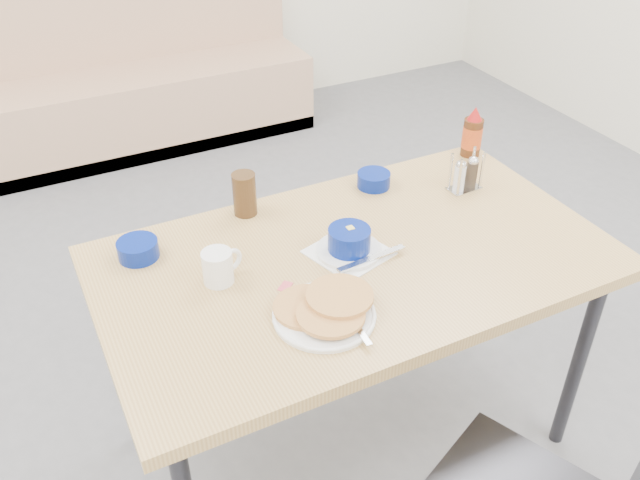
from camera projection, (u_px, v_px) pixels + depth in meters
name	position (u px, v px, depth m)	size (l,w,h in m)	color
booth_bench	(142.00, 82.00, 3.95)	(1.90, 0.56, 1.22)	tan
dining_table	(355.00, 274.00, 1.89)	(1.40, 0.80, 0.76)	tan
pancake_plate	(325.00, 310.00, 1.64)	(0.26, 0.27, 0.05)	white
coffee_mug	(219.00, 266.00, 1.74)	(0.12, 0.08, 0.09)	white
grits_setting	(349.00, 243.00, 1.85)	(0.26, 0.24, 0.08)	white
creamer_bowl	(138.00, 249.00, 1.84)	(0.11, 0.11, 0.05)	navy
butter_bowl	(374.00, 180.00, 2.15)	(0.11, 0.11, 0.05)	navy
amber_tumbler	(244.00, 194.00, 2.00)	(0.07, 0.07, 0.13)	#3C2613
condiment_caddy	(465.00, 177.00, 2.13)	(0.11, 0.07, 0.13)	silver
syrup_bottle	(472.00, 135.00, 2.30)	(0.07, 0.07, 0.18)	#47230F
sugar_wrapper	(285.00, 286.00, 1.75)	(0.04, 0.03, 0.00)	#CE4453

